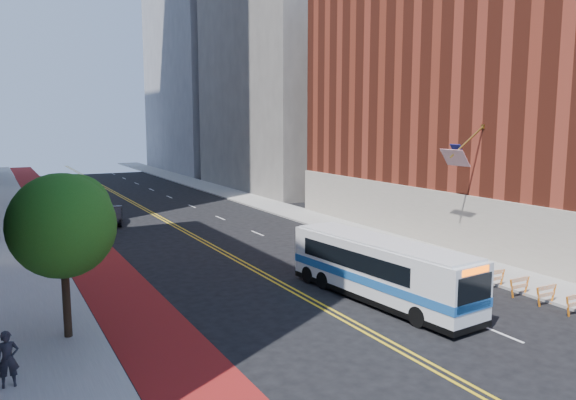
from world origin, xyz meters
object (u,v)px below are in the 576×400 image
(car_c, at_px, (41,204))
(pedestrian, at_px, (8,359))
(transit_bus, at_px, (378,269))
(car_b, at_px, (112,216))
(car_a, at_px, (67,239))
(street_tree, at_px, (63,221))

(car_c, relative_size, pedestrian, 2.81)
(transit_bus, xyz_separation_m, car_b, (-7.47, 27.45, -0.86))
(transit_bus, bearing_deg, car_a, 116.92)
(car_a, relative_size, car_c, 0.85)
(pedestrian, bearing_deg, car_b, 73.53)
(car_a, distance_m, pedestrian, 21.37)
(transit_bus, height_order, pedestrian, transit_bus)
(car_c, bearing_deg, car_a, -88.95)
(car_c, bearing_deg, street_tree, -92.33)
(street_tree, relative_size, car_a, 1.47)
(car_a, xyz_separation_m, car_b, (4.72, 8.33, -0.03))
(car_a, bearing_deg, street_tree, -74.98)
(car_a, bearing_deg, car_b, 82.15)
(car_b, bearing_deg, car_a, -106.59)
(street_tree, height_order, car_c, street_tree)
(pedestrian, bearing_deg, transit_bus, 6.98)
(street_tree, xyz_separation_m, car_a, (2.02, 17.18, -4.14))
(street_tree, relative_size, pedestrian, 3.54)
(street_tree, height_order, car_b, street_tree)
(pedestrian, bearing_deg, car_c, 84.54)
(street_tree, relative_size, car_c, 1.26)
(transit_bus, relative_size, pedestrian, 6.02)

